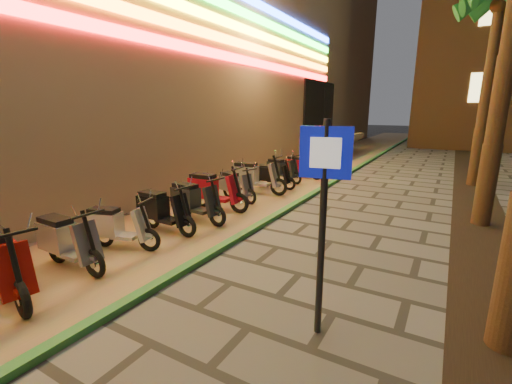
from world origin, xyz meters
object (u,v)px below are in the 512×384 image
Objects in this scene: scooter_4 at (66,241)px; scooter_5 at (116,226)px; scooter_10 at (254,176)px; scooter_12 at (281,169)px; scooter_9 at (234,185)px; scooter_3 at (2,263)px; scooter_13 at (300,166)px; scooter_8 at (212,190)px; scooter_11 at (271,175)px; scooter_6 at (161,210)px; scooter_7 at (193,201)px; pedestrian_sign at (323,201)px.

scooter_5 is at bearing 89.02° from scooter_4.
scooter_10 is 2.09m from scooter_12.
scooter_12 is (0.05, 3.12, 0.01)m from scooter_9.
scooter_4 is 5.27m from scooter_9.
scooter_3 is 1.12× the size of scooter_13.
scooter_4 is 0.90× the size of scooter_8.
scooter_9 is 0.97× the size of scooter_12.
scooter_6 is at bearing -93.64° from scooter_11.
scooter_5 is at bearing -89.98° from scooter_6.
scooter_7 reaches higher than scooter_9.
scooter_8 is 4.28m from scooter_12.
scooter_3 is at bearing -172.91° from pedestrian_sign.
scooter_5 reaches higher than scooter_11.
scooter_7 is 1.12× the size of scooter_9.
scooter_13 is at bearing 100.23° from scooter_3.
scooter_3 is at bearing -104.45° from scooter_5.
scooter_3 is at bearing -92.62° from scooter_11.
pedestrian_sign is 7.34m from scooter_10.
pedestrian_sign is 1.67× the size of scooter_13.
scooter_8 is at bearing 90.53° from scooter_4.
scooter_10 reaches higher than scooter_4.
scooter_7 is at bearing -87.46° from scooter_13.
scooter_7 is (0.08, 4.13, -0.02)m from scooter_3.
scooter_13 is at bearing 94.39° from scooter_7.
scooter_8 is 1.20× the size of scooter_9.
pedestrian_sign is at bearing -44.08° from scooter_8.
scooter_6 reaches higher than scooter_11.
pedestrian_sign is 4.79m from scooter_6.
scooter_7 is at bearing -93.80° from scooter_10.
scooter_4 is at bearing -73.31° from scooter_9.
scooter_8 is (-0.00, 3.12, 0.09)m from scooter_5.
scooter_7 is at bearing -92.12° from scooter_11.
scooter_13 is at bearing 70.37° from scooter_5.
scooter_11 is (0.22, 1.97, -0.01)m from scooter_9.
scooter_8 is 1.16× the size of scooter_12.
scooter_5 is at bearing -76.34° from scooter_12.
scooter_9 is at bearing -100.49° from scooter_10.
scooter_7 is (0.18, 2.11, 0.05)m from scooter_5.
scooter_5 is 0.96× the size of scooter_13.
scooter_13 is (0.17, 2.19, 0.03)m from scooter_11.
scooter_8 is 5.34m from scooter_13.
scooter_13 is (0.18, 6.33, -0.04)m from scooter_7.
scooter_10 is 1.26× the size of scooter_11.
scooter_6 is at bearing -71.92° from scooter_9.
scooter_13 is (0.36, 5.32, -0.07)m from scooter_8.
pedestrian_sign is 1.60× the size of scooter_6.
scooter_10 is at bearing -75.38° from scooter_12.
scooter_5 is 0.92× the size of scooter_6.
scooter_13 is at bearing 88.59° from scooter_4.
scooter_5 is 6.25m from scooter_11.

